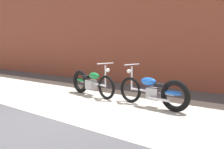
% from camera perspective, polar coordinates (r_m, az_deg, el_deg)
% --- Properties ---
extents(ground_plane, '(80.00, 80.00, 0.00)m').
position_cam_1_polar(ground_plane, '(4.99, -14.71, -10.42)').
color(ground_plane, '#47474C').
extents(sidewalk_slab, '(36.00, 3.50, 0.01)m').
position_cam_1_polar(sidewalk_slab, '(6.16, -1.56, -6.96)').
color(sidewalk_slab, '#B2ADA3').
rests_on(sidewalk_slab, ground).
extents(brick_building_wall, '(36.00, 0.50, 5.42)m').
position_cam_1_polar(brick_building_wall, '(9.02, 12.99, 14.42)').
color(brick_building_wall, brown).
rests_on(brick_building_wall, ground).
extents(motorcycle_green, '(1.99, 0.68, 1.03)m').
position_cam_1_polar(motorcycle_green, '(7.15, -5.55, -1.90)').
color(motorcycle_green, black).
rests_on(motorcycle_green, ground).
extents(motorcycle_blue, '(2.00, 0.60, 1.03)m').
position_cam_1_polar(motorcycle_blue, '(5.69, 10.81, -4.13)').
color(motorcycle_blue, black).
rests_on(motorcycle_blue, ground).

